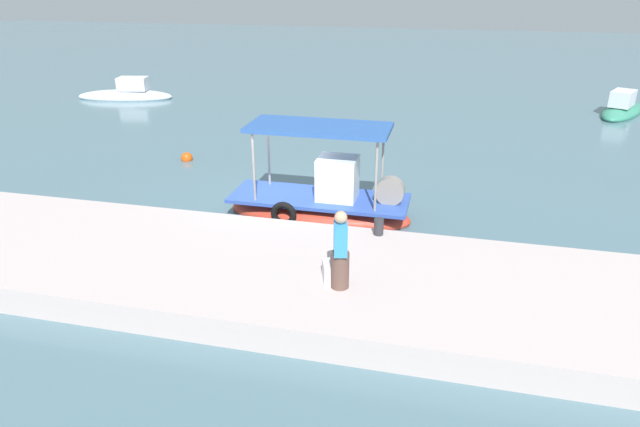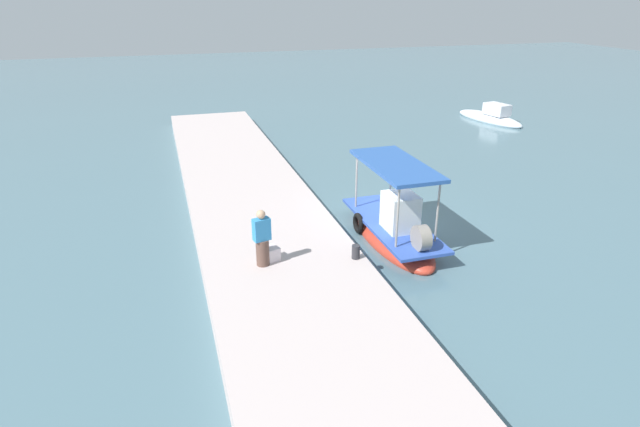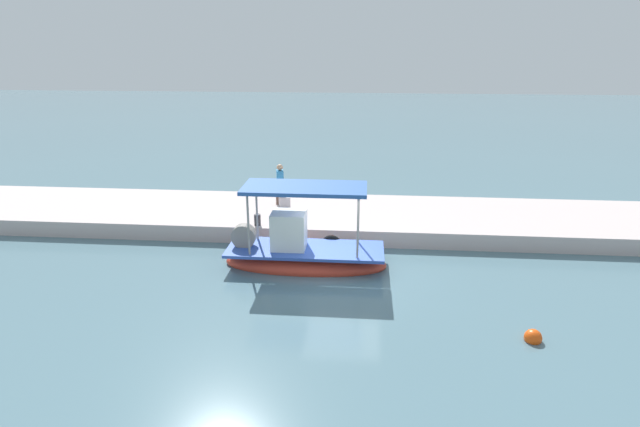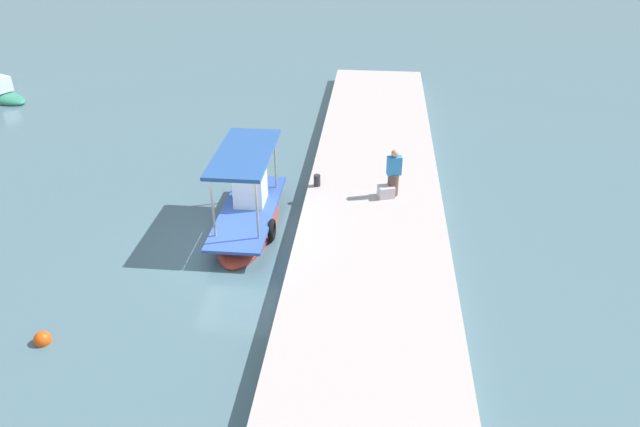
# 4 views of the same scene
# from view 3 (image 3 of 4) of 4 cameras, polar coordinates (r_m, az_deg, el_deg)

# --- Properties ---
(ground_plane) EXTENTS (120.00, 120.00, 0.00)m
(ground_plane) POSITION_cam_3_polar(r_m,az_deg,el_deg) (17.06, 2.58, -6.22)
(ground_plane) COLOR slate
(dock_quay) EXTENTS (36.00, 4.69, 0.62)m
(dock_quay) POSITION_cam_3_polar(r_m,az_deg,el_deg) (21.02, 3.13, -0.48)
(dock_quay) COLOR #C1B1AE
(dock_quay) RESTS_ON ground_plane
(main_fishing_boat) EXTENTS (5.34, 1.91, 3.08)m
(main_fishing_boat) POSITION_cam_3_polar(r_m,az_deg,el_deg) (17.22, -1.92, -4.28)
(main_fishing_boat) COLOR #C13A28
(main_fishing_boat) RESTS_ON ground_plane
(fisherman_near_bollard) EXTENTS (0.45, 0.53, 1.69)m
(fisherman_near_bollard) POSITION_cam_3_polar(r_m,az_deg,el_deg) (21.58, -4.36, 2.99)
(fisherman_near_bollard) COLOR brown
(fisherman_near_bollard) RESTS_ON dock_quay
(mooring_bollard) EXTENTS (0.24, 0.24, 0.42)m
(mooring_bollard) POSITION_cam_3_polar(r_m,az_deg,el_deg) (19.32, -6.84, -0.69)
(mooring_bollard) COLOR #2D2D33
(mooring_bollard) RESTS_ON dock_quay
(cargo_crate) EXTENTS (0.57, 0.63, 0.40)m
(cargo_crate) POSITION_cam_3_polar(r_m,az_deg,el_deg) (21.50, -3.92, 1.37)
(cargo_crate) COLOR silver
(cargo_crate) RESTS_ON dock_quay
(marker_buoy) EXTENTS (0.44, 0.44, 0.44)m
(marker_buoy) POSITION_cam_3_polar(r_m,az_deg,el_deg) (14.32, 22.20, -12.43)
(marker_buoy) COLOR #EF4F11
(marker_buoy) RESTS_ON ground_plane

